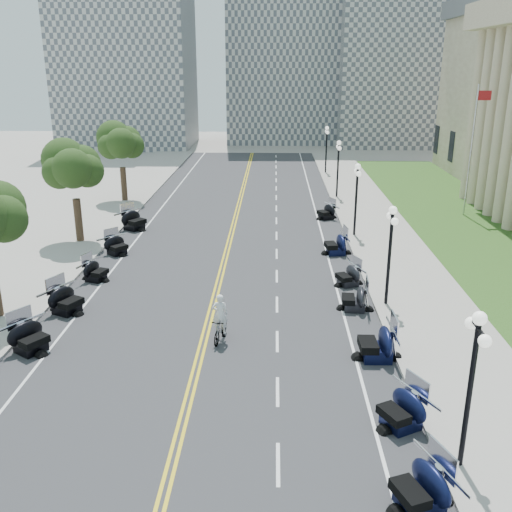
{
  "coord_description": "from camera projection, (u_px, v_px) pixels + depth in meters",
  "views": [
    {
      "loc": [
        2.99,
        -22.24,
        11.44
      ],
      "look_at": [
        2.1,
        5.64,
        2.0
      ],
      "focal_mm": 40.0,
      "sensor_mm": 36.0,
      "label": 1
    }
  ],
  "objects": [
    {
      "name": "lane_dash_17",
      "position": [
        276.0,
        167.0,
        66.37
      ],
      "size": [
        0.12,
        2.0,
        0.0
      ],
      "primitive_type": "cube",
      "color": "white",
      "rests_on": "road"
    },
    {
      "name": "motorcycle_s_5",
      "position": [
        29.0,
        336.0,
        23.64
      ],
      "size": [
        2.87,
        2.87,
        1.45
      ],
      "primitive_type": null,
      "rotation": [
        0.0,
        0.0,
        0.98
      ],
      "color": "black",
      "rests_on": "road"
    },
    {
      "name": "lane_dash_7",
      "position": [
        277.0,
        304.0,
        28.5
      ],
      "size": [
        0.12,
        2.0,
        0.0
      ],
      "primitive_type": "cube",
      "color": "white",
      "rests_on": "road"
    },
    {
      "name": "cyclist_rider",
      "position": [
        220.0,
        298.0,
        24.15
      ],
      "size": [
        0.67,
        0.44,
        1.83
      ],
      "primitive_type": "imported",
      "rotation": [
        0.0,
        0.0,
        3.14
      ],
      "color": "white",
      "rests_on": "bicycle"
    },
    {
      "name": "centerline_yellow_a",
      "position": [
        222.0,
        264.0,
        34.29
      ],
      "size": [
        0.12,
        90.0,
        0.0
      ],
      "primitive_type": "cube",
      "color": "yellow",
      "rests_on": "road"
    },
    {
      "name": "lane_dash_9",
      "position": [
        277.0,
        254.0,
        36.08
      ],
      "size": [
        0.12,
        2.0,
        0.0
      ],
      "primitive_type": "cube",
      "color": "white",
      "rests_on": "road"
    },
    {
      "name": "lane_dash_16",
      "position": [
        276.0,
        173.0,
        62.59
      ],
      "size": [
        0.12,
        2.0,
        0.0
      ],
      "primitive_type": "cube",
      "color": "white",
      "rests_on": "road"
    },
    {
      "name": "motorcycle_s_8",
      "position": [
        116.0,
        244.0,
        35.81
      ],
      "size": [
        2.62,
        2.62,
        1.3
      ],
      "primitive_type": null,
      "rotation": [
        0.0,
        0.0,
        0.83
      ],
      "color": "black",
      "rests_on": "road"
    },
    {
      "name": "street_lamp_1",
      "position": [
        470.0,
        392.0,
        16.15
      ],
      "size": [
        0.5,
        1.2,
        4.9
      ],
      "primitive_type": null,
      "color": "black",
      "rests_on": "sidewalk_north"
    },
    {
      "name": "sidewalk_north",
      "position": [
        399.0,
        265.0,
        33.94
      ],
      "size": [
        5.0,
        90.0,
        0.15
      ],
      "primitive_type": "cube",
      "color": "#9E9991",
      "rests_on": "ground"
    },
    {
      "name": "lane_dash_13",
      "position": [
        276.0,
        197.0,
        51.23
      ],
      "size": [
        0.12,
        2.0,
        0.0
      ],
      "primitive_type": "cube",
      "color": "white",
      "rests_on": "road"
    },
    {
      "name": "motorcycle_n_7",
      "position": [
        348.0,
        274.0,
        30.79
      ],
      "size": [
        2.31,
        2.31,
        1.25
      ],
      "primitive_type": null,
      "rotation": [
        0.0,
        0.0,
        -1.2
      ],
      "color": "black",
      "rests_on": "road"
    },
    {
      "name": "lane_dash_4",
      "position": [
        278.0,
        464.0,
        17.14
      ],
      "size": [
        0.12,
        2.0,
        0.0
      ],
      "primitive_type": "cube",
      "color": "white",
      "rests_on": "road"
    },
    {
      "name": "road",
      "position": [
        224.0,
        264.0,
        34.28
      ],
      "size": [
        16.0,
        90.0,
        0.01
      ],
      "primitive_type": "cube",
      "color": "#333335",
      "rests_on": "ground"
    },
    {
      "name": "motorcycle_s_7",
      "position": [
        95.0,
        270.0,
        31.47
      ],
      "size": [
        2.24,
        2.24,
        1.24
      ],
      "primitive_type": null,
      "rotation": [
        0.0,
        0.0,
        1.26
      ],
      "color": "black",
      "rests_on": "road"
    },
    {
      "name": "lane_dash_18",
      "position": [
        276.0,
        161.0,
        70.16
      ],
      "size": [
        0.12,
        2.0,
        0.0
      ],
      "primitive_type": "cube",
      "color": "white",
      "rests_on": "road"
    },
    {
      "name": "lawn",
      "position": [
        474.0,
        229.0,
        41.31
      ],
      "size": [
        9.0,
        60.0,
        0.1
      ],
      "primitive_type": "cube",
      "color": "#356023",
      "rests_on": "ground"
    },
    {
      "name": "lane_dash_12",
      "position": [
        276.0,
        208.0,
        47.44
      ],
      "size": [
        0.12,
        2.0,
        0.0
      ],
      "primitive_type": "cube",
      "color": "white",
      "rests_on": "road"
    },
    {
      "name": "tree_3",
      "position": [
        74.0,
        173.0,
        36.86
      ],
      "size": [
        4.8,
        4.8,
        9.2
      ],
      "primitive_type": null,
      "color": "#235619",
      "rests_on": "sidewalk_south"
    },
    {
      "name": "motorcycle_s_9",
      "position": [
        134.0,
        219.0,
        41.15
      ],
      "size": [
        3.09,
        3.09,
        1.55
      ],
      "primitive_type": null,
      "rotation": [
        0.0,
        0.0,
        0.97
      ],
      "color": "black",
      "rests_on": "road"
    },
    {
      "name": "bicycle",
      "position": [
        220.0,
        329.0,
        24.62
      ],
      "size": [
        0.87,
        1.9,
        1.1
      ],
      "primitive_type": "imported",
      "rotation": [
        0.0,
        0.0,
        -0.2
      ],
      "color": "#A51414",
      "rests_on": "road"
    },
    {
      "name": "edge_line_south",
      "position": [
        118.0,
        263.0,
        34.48
      ],
      "size": [
        0.12,
        90.0,
        0.0
      ],
      "primitive_type": "cube",
      "color": "white",
      "rests_on": "road"
    },
    {
      "name": "motorcycle_n_8",
      "position": [
        336.0,
        243.0,
        35.83
      ],
      "size": [
        2.35,
        2.35,
        1.45
      ],
      "primitive_type": null,
      "rotation": [
        0.0,
        0.0,
        -1.43
      ],
      "color": "black",
      "rests_on": "road"
    },
    {
      "name": "street_lamp_2",
      "position": [
        389.0,
        256.0,
        27.51
      ],
      "size": [
        0.5,
        1.2,
        4.9
      ],
      "primitive_type": null,
      "color": "black",
      "rests_on": "sidewalk_north"
    },
    {
      "name": "centerline_yellow_b",
      "position": [
        226.0,
        264.0,
        34.28
      ],
      "size": [
        0.12,
        90.0,
        0.0
      ],
      "primitive_type": "cube",
      "color": "yellow",
      "rests_on": "road"
    },
    {
      "name": "lane_dash_10",
      "position": [
        277.0,
        236.0,
        39.86
      ],
      "size": [
        0.12,
        2.0,
        0.0
      ],
      "primitive_type": "cube",
      "color": "white",
      "rests_on": "road"
    },
    {
      "name": "flagpole",
      "position": [
        471.0,
        152.0,
        43.5
      ],
      "size": [
        1.1,
        0.2,
        10.0
      ],
      "primitive_type": null,
      "color": "silver",
      "rests_on": "ground"
    },
    {
      "name": "motorcycle_n_3",
      "position": [
        421.0,
        486.0,
        15.23
      ],
      "size": [
        2.7,
        2.7,
        1.46
      ],
      "primitive_type": null,
      "rotation": [
        0.0,
        0.0,
        -1.2
      ],
      "color": "black",
      "rests_on": "road"
    },
    {
      "name": "ground",
      "position": [
        204.0,
        340.0,
        24.82
      ],
      "size": [
        160.0,
        160.0,
        0.0
      ],
      "primitive_type": "plane",
      "color": "gray"
    },
    {
      "name": "motorcycle_n_5",
      "position": [
        377.0,
        341.0,
        23.02
      ],
      "size": [
        2.27,
        2.27,
        1.57
      ],
      "primitive_type": null,
      "rotation": [
        0.0,
        0.0,
        -1.56
      ],
      "color": "black",
      "rests_on": "road"
    },
    {
      "name": "street_lamp_4",
      "position": [
        338.0,
        169.0,
        50.23
      ],
      "size": [
        0.5,
        1.2,
        4.9
      ],
      "primitive_type": null,
      "color": "black",
      "rests_on": "sidewalk_north"
    },
    {
      "name": "lane_dash_19",
      "position": [
        276.0,
        156.0,
        73.95
      ],
      "size": [
        0.12,
        2.0,
        0.0
      ],
      "primitive_type": "cube",
      "color": "white",
      "rests_on": "road"
    },
    {
      "name": "motorcycle_n_4",
      "position": [
        402.0,
        408.0,
        18.71
      ],
      "size": [
        2.73,
        2.73,
        1.41
      ],
      "primitive_type": null,
      "rotation": [
        0.0,
        0.0,
        -1.08
      ],
      "color": "black",
      "rests_on": "road"
    },
    {
      "name": "lane_dash_14",
      "position": [
        276.0,
        188.0,
        55.01
      ],
      "size": [
        0.12,
        2.0,
        0.0
      ],
      "primitive_type": "cube",
      "color": "white",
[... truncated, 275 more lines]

